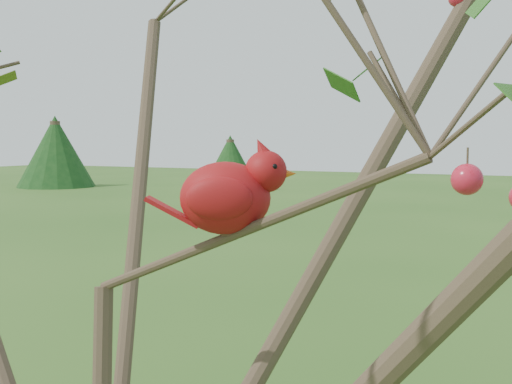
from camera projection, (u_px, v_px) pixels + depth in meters
crabapple_tree at (88, 203)px, 1.03m from camera, size 2.35×2.05×2.95m
cardinal at (230, 194)px, 1.03m from camera, size 0.23×0.16×0.17m
distant_trees at (459, 153)px, 26.26m from camera, size 42.71×14.71×3.72m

